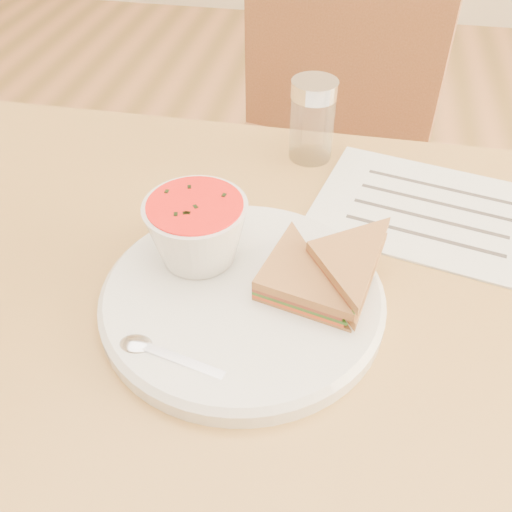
% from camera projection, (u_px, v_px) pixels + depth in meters
% --- Properties ---
extents(dining_table, '(1.00, 0.70, 0.75)m').
position_uv_depth(dining_table, '(266.00, 477.00, 0.84)').
color(dining_table, brown).
rests_on(dining_table, floor).
extents(chair_far, '(0.52, 0.52, 0.98)m').
position_uv_depth(chair_far, '(303.00, 181.00, 1.20)').
color(chair_far, brown).
rests_on(chair_far, floor).
extents(plate, '(0.32, 0.32, 0.02)m').
position_uv_depth(plate, '(243.00, 299.00, 0.58)').
color(plate, white).
rests_on(plate, dining_table).
extents(soup_bowl, '(0.13, 0.13, 0.07)m').
position_uv_depth(soup_bowl, '(197.00, 234.00, 0.58)').
color(soup_bowl, white).
rests_on(soup_bowl, plate).
extents(sandwich_half_a, '(0.12, 0.12, 0.03)m').
position_uv_depth(sandwich_half_a, '(252.00, 293.00, 0.55)').
color(sandwich_half_a, '#A5623A').
rests_on(sandwich_half_a, plate).
extents(sandwich_half_b, '(0.14, 0.14, 0.03)m').
position_uv_depth(sandwich_half_b, '(306.00, 253.00, 0.57)').
color(sandwich_half_b, '#A5623A').
rests_on(sandwich_half_b, plate).
extents(spoon, '(0.16, 0.07, 0.01)m').
position_uv_depth(spoon, '(182.00, 361.00, 0.50)').
color(spoon, silver).
rests_on(spoon, plate).
extents(paper_menu, '(0.31, 0.26, 0.00)m').
position_uv_depth(paper_menu, '(432.00, 211.00, 0.69)').
color(paper_menu, white).
rests_on(paper_menu, dining_table).
extents(condiment_shaker, '(0.07, 0.07, 0.11)m').
position_uv_depth(condiment_shaker, '(312.00, 120.00, 0.75)').
color(condiment_shaker, silver).
rests_on(condiment_shaker, dining_table).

